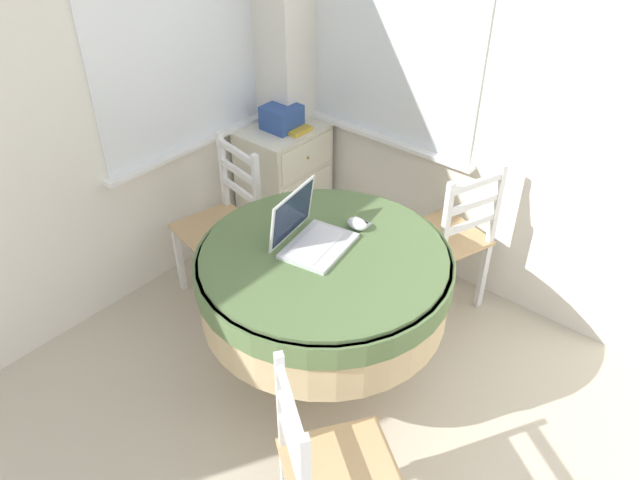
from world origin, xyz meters
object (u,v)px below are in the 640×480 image
at_px(laptop, 309,235).
at_px(storage_box, 282,117).
at_px(computer_mouse, 357,224).
at_px(book_on_cabinet, 293,128).
at_px(dining_chair_camera_near, 330,474).
at_px(round_dining_table, 324,278).
at_px(dining_chair_near_back_window, 223,225).
at_px(cell_phone, 360,222).
at_px(dining_chair_near_right_window, 449,239).
at_px(corner_cabinet, 284,180).

relative_size(laptop, storage_box, 1.85).
relative_size(computer_mouse, book_on_cabinet, 0.55).
bearing_deg(dining_chair_camera_near, round_dining_table, 41.42).
distance_m(laptop, storage_box, 1.26).
height_order(computer_mouse, dining_chair_near_back_window, dining_chair_near_back_window).
height_order(round_dining_table, computer_mouse, computer_mouse).
relative_size(laptop, computer_mouse, 3.60).
height_order(cell_phone, storage_box, storage_box).
bearing_deg(dining_chair_near_back_window, book_on_cabinet, 7.81).
bearing_deg(book_on_cabinet, dining_chair_near_back_window, -172.19).
distance_m(round_dining_table, dining_chair_near_right_window, 0.90).
bearing_deg(storage_box, cell_phone, -118.03).
distance_m(round_dining_table, computer_mouse, 0.30).
bearing_deg(cell_phone, round_dining_table, -176.16).
bearing_deg(dining_chair_camera_near, cell_phone, 32.47).
xyz_separation_m(round_dining_table, laptop, (0.01, 0.09, 0.20)).
relative_size(dining_chair_near_right_window, corner_cabinet, 1.22).
xyz_separation_m(corner_cabinet, storage_box, (-0.01, -0.01, 0.45)).
xyz_separation_m(laptop, dining_chair_camera_near, (-0.68, -0.69, -0.37)).
xyz_separation_m(dining_chair_near_back_window, dining_chair_camera_near, (-0.83, -1.47, 0.00)).
bearing_deg(computer_mouse, dining_chair_near_back_window, 95.76).
xyz_separation_m(computer_mouse, dining_chair_near_back_window, (-0.09, 0.87, -0.35)).
bearing_deg(computer_mouse, cell_phone, 18.69).
bearing_deg(dining_chair_near_right_window, dining_chair_near_back_window, 124.09).
relative_size(computer_mouse, dining_chair_near_back_window, 0.11).
height_order(round_dining_table, dining_chair_near_right_window, dining_chair_near_right_window).
xyz_separation_m(round_dining_table, computer_mouse, (0.25, 0.00, 0.17)).
xyz_separation_m(computer_mouse, storage_box, (0.59, 1.03, 0.03)).
relative_size(laptop, book_on_cabinet, 1.98).
xyz_separation_m(round_dining_table, book_on_cabinet, (0.86, 0.97, 0.15)).
bearing_deg(book_on_cabinet, corner_cabinet, 102.02).
relative_size(dining_chair_near_back_window, book_on_cabinet, 4.83).
height_order(dining_chair_near_back_window, corner_cabinet, dining_chair_near_back_window).
distance_m(computer_mouse, dining_chair_near_right_window, 0.73).
bearing_deg(round_dining_table, cell_phone, 3.84).
distance_m(computer_mouse, dining_chair_near_back_window, 0.94).
xyz_separation_m(laptop, dining_chair_near_right_window, (0.86, -0.26, -0.37)).
bearing_deg(computer_mouse, storage_box, 60.41).
distance_m(dining_chair_camera_near, storage_box, 2.26).
bearing_deg(computer_mouse, book_on_cabinet, 57.63).
height_order(computer_mouse, storage_box, storage_box).
distance_m(corner_cabinet, book_on_cabinet, 0.40).
xyz_separation_m(round_dining_table, storage_box, (0.83, 1.04, 0.21)).
height_order(corner_cabinet, storage_box, storage_box).
xyz_separation_m(round_dining_table, corner_cabinet, (0.84, 1.05, -0.24)).
bearing_deg(dining_chair_near_back_window, corner_cabinet, 13.95).
bearing_deg(round_dining_table, dining_chair_near_right_window, -11.11).
height_order(laptop, cell_phone, laptop).
distance_m(computer_mouse, book_on_cabinet, 1.14).
bearing_deg(dining_chair_near_back_window, round_dining_table, -100.31).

